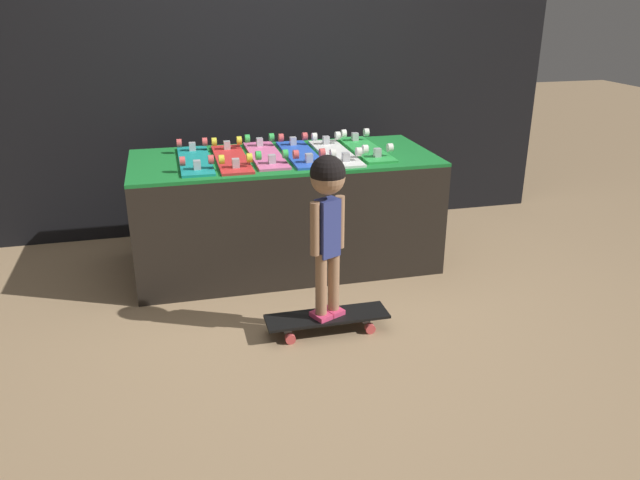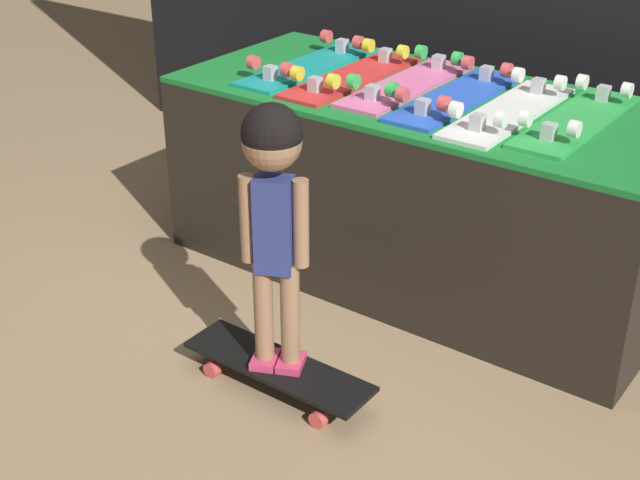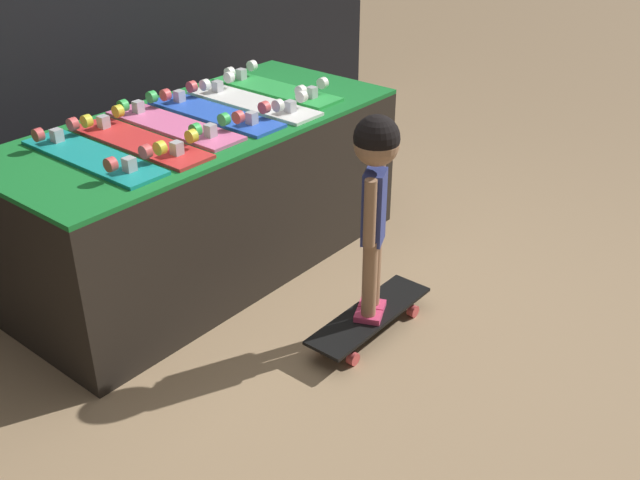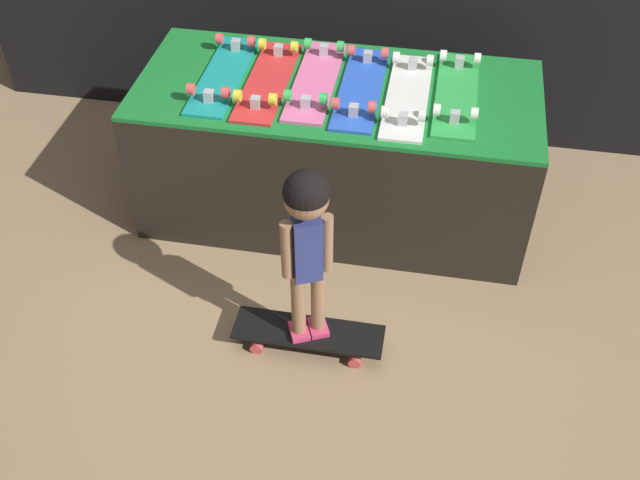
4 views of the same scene
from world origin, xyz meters
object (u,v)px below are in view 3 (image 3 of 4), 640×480
Objects in this scene: skateboard_teal_on_rack at (92,155)px; skateboard_on_floor at (370,317)px; skateboard_green_on_rack at (275,87)px; child at (375,181)px; skateboard_blue_on_rack at (214,111)px; skateboard_pink_on_rack at (173,123)px; skateboard_red_on_rack at (139,140)px; skateboard_white_on_rack at (253,101)px.

skateboard_on_floor is at bearing -58.27° from skateboard_teal_on_rack.
skateboard_green_on_rack is 1.07m from child.
skateboard_teal_on_rack is at bearing -179.88° from skateboard_blue_on_rack.
skateboard_pink_on_rack is at bearing 173.10° from skateboard_blue_on_rack.
child is at bearing -81.44° from skateboard_pink_on_rack.
skateboard_blue_on_rack is 1.13m from skateboard_on_floor.
skateboard_blue_on_rack is (0.21, -0.03, 0.00)m from skateboard_pink_on_rack.
skateboard_red_on_rack and skateboard_white_on_rack have the same top height.
skateboard_red_on_rack and skateboard_blue_on_rack have the same top height.
skateboard_white_on_rack is (0.64, -0.01, 0.00)m from skateboard_red_on_rack.
skateboard_pink_on_rack and skateboard_white_on_rack have the same top height.
child reaches higher than skateboard_blue_on_rack.
child reaches higher than skateboard_white_on_rack.
skateboard_teal_on_rack is 0.21m from skateboard_red_on_rack.
skateboard_teal_on_rack is 0.82× the size of child.
skateboard_red_on_rack is 1.00× the size of skateboard_pink_on_rack.
skateboard_pink_on_rack is 1.00× the size of skateboard_blue_on_rack.
skateboard_pink_on_rack is 0.43m from skateboard_white_on_rack.
skateboard_green_on_rack is at bearing 1.52° from skateboard_teal_on_rack.
skateboard_white_on_rack and skateboard_green_on_rack have the same top height.
skateboard_white_on_rack is 1.14m from skateboard_on_floor.
skateboard_teal_on_rack reaches higher than skateboard_on_floor.
skateboard_pink_on_rack is at bearing 172.90° from skateboard_white_on_rack.
skateboard_white_on_rack is 0.22m from skateboard_green_on_rack.
skateboard_white_on_rack is at bearing -165.72° from skateboard_green_on_rack.
skateboard_teal_on_rack is 0.64m from skateboard_blue_on_rack.
child is at bearing -107.60° from skateboard_white_on_rack.
skateboard_green_on_rack is (0.21, 0.05, 0.00)m from skateboard_white_on_rack.
skateboard_white_on_rack is at bearing 72.40° from skateboard_on_floor.
child is (0.14, -0.95, -0.04)m from skateboard_pink_on_rack.
skateboard_teal_on_rack and skateboard_blue_on_rack have the same top height.
skateboard_teal_on_rack is 1.08m from child.
skateboard_white_on_rack is (0.21, -0.03, 0.00)m from skateboard_blue_on_rack.
skateboard_on_floor is at bearing -117.65° from skateboard_green_on_rack.
skateboard_white_on_rack reaches higher than skateboard_on_floor.
child is (-0.00, -0.00, 0.61)m from skateboard_on_floor.
skateboard_blue_on_rack is at bearing 0.12° from skateboard_teal_on_rack.
skateboard_green_on_rack reaches higher than skateboard_on_floor.
child is at bearing -97.13° from skateboard_on_floor.
child reaches higher than skateboard_pink_on_rack.
skateboard_white_on_rack is at bearing -1.75° from skateboard_teal_on_rack.
skateboard_red_on_rack is 1.09× the size of skateboard_on_floor.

